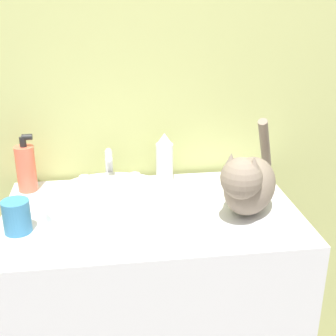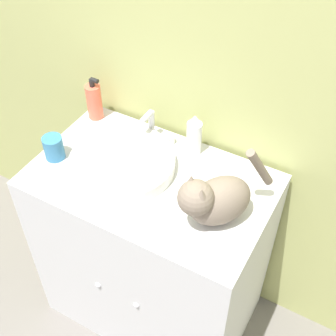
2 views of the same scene
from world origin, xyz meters
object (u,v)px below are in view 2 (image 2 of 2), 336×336
(cat, at_px, (215,199))
(cup, at_px, (54,148))
(spray_bottle, at_px, (194,135))
(soap_bottle, at_px, (94,101))

(cat, bearing_deg, cup, -54.51)
(spray_bottle, relative_size, cup, 1.88)
(cup, bearing_deg, cat, 1.61)
(cat, xyz_separation_m, cup, (-0.62, -0.02, -0.05))
(cat, distance_m, soap_bottle, 0.67)
(cat, bearing_deg, spray_bottle, -107.70)
(spray_bottle, height_order, cup, spray_bottle)
(spray_bottle, bearing_deg, soap_bottle, -179.36)
(cat, relative_size, spray_bottle, 1.91)
(soap_bottle, height_order, spray_bottle, soap_bottle)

